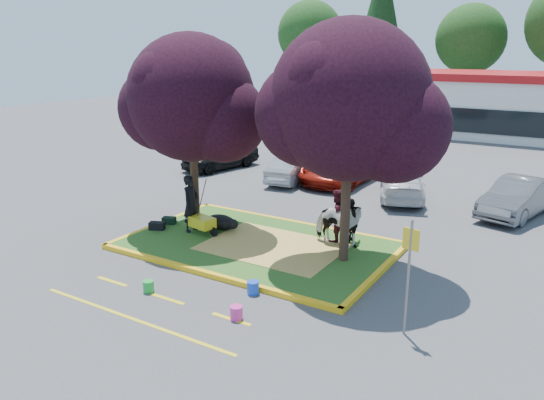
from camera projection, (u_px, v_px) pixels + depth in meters
The scene contains 32 objects.
ground at pixel (257, 248), 16.92m from camera, with size 90.00×90.00×0.00m, color #424244.
median_island at pixel (257, 245), 16.90m from camera, with size 8.00×5.00×0.15m, color #27591C.
curb_near at pixel (207, 274), 14.78m from camera, with size 8.30×0.16×0.15m, color yellow.
curb_far at pixel (296, 223), 19.01m from camera, with size 8.30×0.16×0.15m, color yellow.
curb_left at pixel (161, 224), 18.94m from camera, with size 0.16×5.30×0.15m, color yellow.
curb_right at pixel (379, 273), 14.85m from camera, with size 0.16×5.30×0.15m, color yellow.
straw_bedding at pixel (273, 247), 16.57m from camera, with size 4.20×3.00×0.01m, color #D9B759.
tree_purple_left at pixel (191, 104), 17.40m from camera, with size 5.06×4.20×6.51m.
tree_purple_right at pixel (350, 109), 14.33m from camera, with size 5.30×4.40×6.82m.
fire_lane_stripe_a at pixel (112, 281), 14.47m from camera, with size 1.10×0.12×0.01m, color yellow.
fire_lane_stripe_b at pixel (167, 299), 13.47m from camera, with size 1.10×0.12×0.01m, color yellow.
fire_lane_stripe_c at pixel (231, 319), 12.47m from camera, with size 1.10×0.12×0.01m, color yellow.
fire_lane_long at pixel (133, 319), 12.49m from camera, with size 6.00×0.10×0.01m, color yellow.
retail_building at pixel (491, 103), 38.22m from camera, with size 20.40×8.40×4.40m.
treeline at pixel (509, 27), 44.96m from camera, with size 46.58×7.80×14.63m.
cow at pixel (338, 224), 16.44m from camera, with size 0.80×1.75×1.48m, color white.
calf at pixel (221, 222), 18.14m from camera, with size 1.13×0.64×0.49m, color black.
handler at pixel (191, 203), 17.75m from camera, with size 0.70×0.46×1.93m, color black.
visitor_a at pixel (336, 216), 16.82m from camera, with size 0.83×0.65×1.72m, color #3F121B.
visitor_b at pixel (351, 220), 16.85m from camera, with size 0.84×0.35×1.43m, color black.
wheelbarrow at pixel (202, 222), 17.58m from camera, with size 1.57×0.69×0.59m.
gear_bag_dark at pixel (157, 226), 18.10m from camera, with size 0.52×0.28×0.26m, color black.
gear_bag_green at pixel (169, 220), 18.69m from camera, with size 0.45×0.28×0.24m, color black.
sign_post at pixel (409, 265), 11.40m from camera, with size 0.37×0.09×2.67m.
bucket_green at pixel (148, 286), 13.83m from camera, with size 0.29×0.29×0.31m, color green.
bucket_pink at pixel (236, 313), 12.45m from camera, with size 0.30×0.30×0.33m, color #E7339B.
bucket_blue at pixel (253, 288), 13.73m from camera, with size 0.32×0.32×0.34m, color blue.
car_black at pixel (221, 154), 27.69m from camera, with size 1.76×4.38×1.49m, color black.
car_silver at pixel (291, 169), 25.02m from camera, with size 1.31×3.76×1.24m, color #96989D.
car_red at pixel (343, 166), 25.00m from camera, with size 2.50×5.43×1.51m, color #99180C.
car_white at pixel (402, 184), 22.25m from camera, with size 1.77×4.36×1.27m, color silver.
car_grey at pixel (518, 197), 19.94m from camera, with size 1.51×4.34×1.43m, color #515358.
Camera 1 is at (8.65, -13.25, 6.18)m, focal length 35.00 mm.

